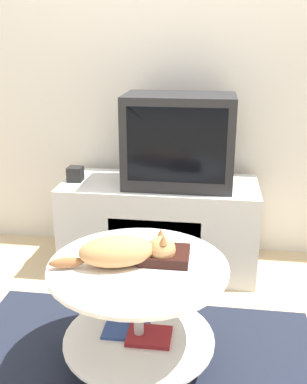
{
  "coord_description": "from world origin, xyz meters",
  "views": [
    {
      "loc": [
        0.3,
        -1.63,
        1.41
      ],
      "look_at": [
        0.02,
        0.47,
        0.68
      ],
      "focal_mm": 42.0,
      "sensor_mm": 36.0,
      "label": 1
    }
  ],
  "objects_px": {
    "tv": "(179,141)",
    "speaker": "(75,174)",
    "cat": "(124,251)",
    "dvd_box": "(165,255)"
  },
  "relations": [
    {
      "from": "tv",
      "to": "speaker",
      "type": "distance_m",
      "value": 0.68
    },
    {
      "from": "speaker",
      "to": "cat",
      "type": "distance_m",
      "value": 1.06
    },
    {
      "from": "tv",
      "to": "cat",
      "type": "relative_size",
      "value": 1.26
    },
    {
      "from": "cat",
      "to": "dvd_box",
      "type": "bearing_deg",
      "value": 5.53
    },
    {
      "from": "speaker",
      "to": "cat",
      "type": "xyz_separation_m",
      "value": [
        0.5,
        -0.94,
        -0.03
      ]
    },
    {
      "from": "dvd_box",
      "to": "cat",
      "type": "height_order",
      "value": "cat"
    },
    {
      "from": "tv",
      "to": "cat",
      "type": "distance_m",
      "value": 1.0
    },
    {
      "from": "tv",
      "to": "cat",
      "type": "height_order",
      "value": "tv"
    },
    {
      "from": "tv",
      "to": "dvd_box",
      "type": "height_order",
      "value": "tv"
    },
    {
      "from": "tv",
      "to": "speaker",
      "type": "bearing_deg",
      "value": -178.2
    }
  ]
}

